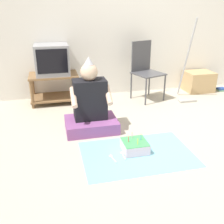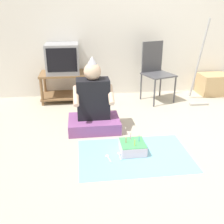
{
  "view_description": "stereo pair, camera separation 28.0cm",
  "coord_description": "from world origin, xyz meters",
  "px_view_note": "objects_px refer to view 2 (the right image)",
  "views": [
    {
      "loc": [
        -1.34,
        -2.27,
        1.42
      ],
      "look_at": [
        -0.74,
        0.25,
        0.35
      ],
      "focal_mm": 42.0,
      "sensor_mm": 36.0,
      "label": 1
    },
    {
      "loc": [
        -1.06,
        -2.32,
        1.42
      ],
      "look_at": [
        -0.74,
        0.25,
        0.35
      ],
      "focal_mm": 42.0,
      "sensor_mm": 36.0,
      "label": 2
    }
  ],
  "objects_px": {
    "tv": "(63,58)",
    "person_seated": "(93,107)",
    "folding_chair": "(155,68)",
    "birthday_cake": "(133,147)",
    "cardboard_box_stack": "(213,84)",
    "dust_mop": "(199,80)"
  },
  "relations": [
    {
      "from": "cardboard_box_stack",
      "to": "person_seated",
      "type": "bearing_deg",
      "value": -152.31
    },
    {
      "from": "cardboard_box_stack",
      "to": "dust_mop",
      "type": "distance_m",
      "value": 0.63
    },
    {
      "from": "person_seated",
      "to": "birthday_cake",
      "type": "relative_size",
      "value": 3.49
    },
    {
      "from": "folding_chair",
      "to": "birthday_cake",
      "type": "bearing_deg",
      "value": -112.87
    },
    {
      "from": "tv",
      "to": "folding_chair",
      "type": "bearing_deg",
      "value": -5.61
    },
    {
      "from": "folding_chair",
      "to": "cardboard_box_stack",
      "type": "relative_size",
      "value": 1.95
    },
    {
      "from": "folding_chair",
      "to": "cardboard_box_stack",
      "type": "height_order",
      "value": "folding_chair"
    },
    {
      "from": "cardboard_box_stack",
      "to": "person_seated",
      "type": "height_order",
      "value": "person_seated"
    },
    {
      "from": "dust_mop",
      "to": "tv",
      "type": "bearing_deg",
      "value": 169.42
    },
    {
      "from": "person_seated",
      "to": "birthday_cake",
      "type": "height_order",
      "value": "person_seated"
    },
    {
      "from": "tv",
      "to": "folding_chair",
      "type": "height_order",
      "value": "folding_chair"
    },
    {
      "from": "person_seated",
      "to": "birthday_cake",
      "type": "xyz_separation_m",
      "value": [
        0.36,
        -0.62,
        -0.22
      ]
    },
    {
      "from": "person_seated",
      "to": "folding_chair",
      "type": "bearing_deg",
      "value": 42.88
    },
    {
      "from": "tv",
      "to": "person_seated",
      "type": "relative_size",
      "value": 0.55
    },
    {
      "from": "tv",
      "to": "person_seated",
      "type": "bearing_deg",
      "value": -70.3
    },
    {
      "from": "tv",
      "to": "birthday_cake",
      "type": "distance_m",
      "value": 1.96
    },
    {
      "from": "tv",
      "to": "folding_chair",
      "type": "distance_m",
      "value": 1.42
    },
    {
      "from": "cardboard_box_stack",
      "to": "dust_mop",
      "type": "bearing_deg",
      "value": -139.51
    },
    {
      "from": "dust_mop",
      "to": "birthday_cake",
      "type": "xyz_separation_m",
      "value": [
        -1.27,
        -1.33,
        -0.31
      ]
    },
    {
      "from": "folding_chair",
      "to": "person_seated",
      "type": "relative_size",
      "value": 1.02
    },
    {
      "from": "cardboard_box_stack",
      "to": "dust_mop",
      "type": "xyz_separation_m",
      "value": [
        -0.45,
        -0.38,
        0.2
      ]
    },
    {
      "from": "tv",
      "to": "dust_mop",
      "type": "xyz_separation_m",
      "value": [
        2.02,
        -0.38,
        -0.3
      ]
    }
  ]
}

